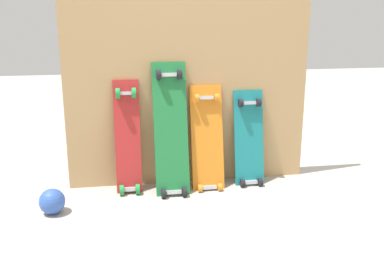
{
  "coord_description": "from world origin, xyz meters",
  "views": [
    {
      "loc": [
        -0.48,
        -2.97,
        1.23
      ],
      "look_at": [
        0.0,
        -0.07,
        0.44
      ],
      "focal_mm": 41.21,
      "sensor_mm": 36.0,
      "label": 1
    }
  ],
  "objects_px": {
    "skateboard_red": "(128,141)",
    "skateboard_orange": "(207,142)",
    "skateboard_green": "(171,134)",
    "skateboard_teal": "(249,142)",
    "rubber_ball": "(52,201)"
  },
  "relations": [
    {
      "from": "skateboard_orange",
      "to": "rubber_ball",
      "type": "bearing_deg",
      "value": -164.53
    },
    {
      "from": "skateboard_orange",
      "to": "skateboard_red",
      "type": "bearing_deg",
      "value": 178.51
    },
    {
      "from": "skateboard_red",
      "to": "rubber_ball",
      "type": "relative_size",
      "value": 5.2
    },
    {
      "from": "rubber_ball",
      "to": "skateboard_red",
      "type": "bearing_deg",
      "value": 32.01
    },
    {
      "from": "skateboard_red",
      "to": "skateboard_teal",
      "type": "height_order",
      "value": "skateboard_red"
    },
    {
      "from": "rubber_ball",
      "to": "skateboard_teal",
      "type": "bearing_deg",
      "value": 12.78
    },
    {
      "from": "skateboard_teal",
      "to": "skateboard_red",
      "type": "bearing_deg",
      "value": -179.71
    },
    {
      "from": "skateboard_red",
      "to": "skateboard_teal",
      "type": "bearing_deg",
      "value": 0.29
    },
    {
      "from": "skateboard_orange",
      "to": "skateboard_teal",
      "type": "distance_m",
      "value": 0.31
    },
    {
      "from": "skateboard_orange",
      "to": "skateboard_teal",
      "type": "xyz_separation_m",
      "value": [
        0.31,
        0.02,
        -0.02
      ]
    },
    {
      "from": "skateboard_green",
      "to": "skateboard_orange",
      "type": "bearing_deg",
      "value": 7.16
    },
    {
      "from": "skateboard_teal",
      "to": "skateboard_orange",
      "type": "bearing_deg",
      "value": -176.55
    },
    {
      "from": "skateboard_red",
      "to": "rubber_ball",
      "type": "height_order",
      "value": "skateboard_red"
    },
    {
      "from": "skateboard_green",
      "to": "skateboard_orange",
      "type": "distance_m",
      "value": 0.28
    },
    {
      "from": "skateboard_red",
      "to": "skateboard_orange",
      "type": "xyz_separation_m",
      "value": [
        0.56,
        -0.01,
        -0.03
      ]
    }
  ]
}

